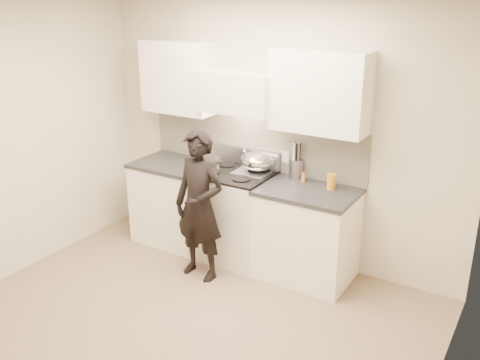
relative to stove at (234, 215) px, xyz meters
The scene contains 11 objects.
ground_plane 1.53m from the stove, 78.12° to the right, with size 4.00×4.00×0.00m, color #7D624D.
room_shell 1.56m from the stove, 77.04° to the right, with size 4.04×3.54×2.70m.
stove is the anchor object (origin of this frame).
counter_right 0.83m from the stove, ahead, with size 0.92×0.67×0.92m.
counter_left 0.78m from the stove, behind, with size 0.82×0.67×0.92m.
wok 0.63m from the stove, 35.91° to the left, with size 0.35×0.43×0.28m.
stock_pot 0.61m from the stove, 144.56° to the right, with size 0.30×0.24×0.14m.
utensil_crock 0.84m from the stove, 22.87° to the left, with size 0.14×0.14×0.36m.
spice_jar 0.87m from the stove, 15.23° to the left, with size 0.04×0.04×0.09m.
oil_glass 1.14m from the stove, ahead, with size 0.09×0.09×0.15m.
person 0.60m from the stove, 96.89° to the right, with size 0.55×0.36×1.50m, color black.
Camera 1 is at (2.42, -2.94, 2.73)m, focal length 40.00 mm.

